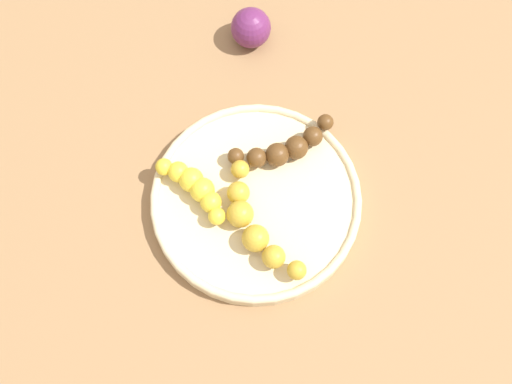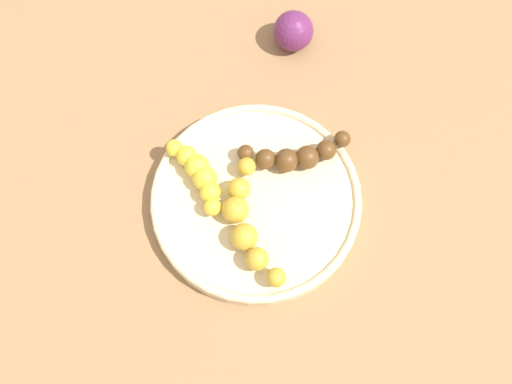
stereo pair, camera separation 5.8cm
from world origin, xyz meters
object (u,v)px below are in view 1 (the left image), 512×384
banana_overripe (285,148)px  plum_purple (251,28)px  fruit_bowl (256,200)px  banana_spotted (255,225)px  banana_yellow (195,187)px

banana_overripe → plum_purple: bearing=170.7°
fruit_bowl → banana_spotted: banana_spotted is taller
banana_spotted → banana_overripe: banana_spotted is taller
banana_overripe → plum_purple: plum_purple is taller
banana_spotted → plum_purple: 0.27m
banana_yellow → banana_overripe: bearing=-20.9°
fruit_bowl → plum_purple: (0.19, 0.14, 0.01)m
banana_spotted → banana_yellow: banana_spotted is taller
banana_spotted → banana_yellow: size_ratio=1.33×
fruit_bowl → banana_overripe: bearing=4.6°
banana_overripe → banana_yellow: 0.12m
fruit_bowl → banana_overripe: size_ratio=2.10×
fruit_bowl → banana_spotted: (-0.03, -0.02, 0.02)m
fruit_bowl → banana_yellow: bearing=118.5°
fruit_bowl → banana_yellow: size_ratio=2.32×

